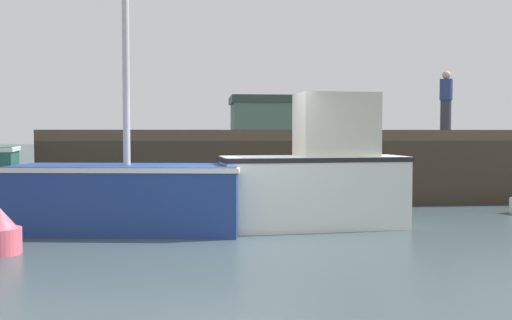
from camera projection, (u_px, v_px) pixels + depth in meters
name	position (u px, v px, depth m)	size (l,w,h in m)	color
ground	(243.00, 243.00, 9.28)	(120.00, 160.00, 0.10)	#3D4C51
pier	(324.00, 141.00, 16.03)	(14.02, 6.42, 1.77)	brown
fishing_boat_near_right	(127.00, 195.00, 10.08)	(4.12, 2.02, 4.20)	navy
fishing_boat_mid	(319.00, 175.00, 10.41)	(3.40, 1.39, 2.40)	silver
dockworker	(446.00, 101.00, 15.90)	(0.34, 0.34, 1.61)	#2D3342
warehouse	(284.00, 127.00, 40.80)	(7.43, 4.70, 4.20)	#4C6656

